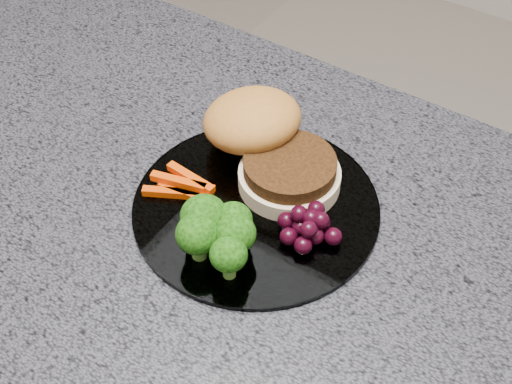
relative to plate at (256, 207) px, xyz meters
The scene contains 6 objects.
countertop 0.07m from the plate, 29.20° to the right, with size 1.20×0.60×0.04m, color #4A4953.
plate is the anchor object (origin of this frame).
burger 0.08m from the plate, 115.69° to the left, with size 0.21×0.17×0.06m.
carrot_sticks 0.08m from the plate, 161.18° to the right, with size 0.07×0.05×0.02m.
broccoli 0.08m from the plate, 88.04° to the right, with size 0.09×0.07×0.06m.
grape_bunch 0.07m from the plate, ahead, with size 0.07×0.06×0.03m.
Camera 1 is at (0.22, -0.39, 1.46)m, focal length 50.00 mm.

